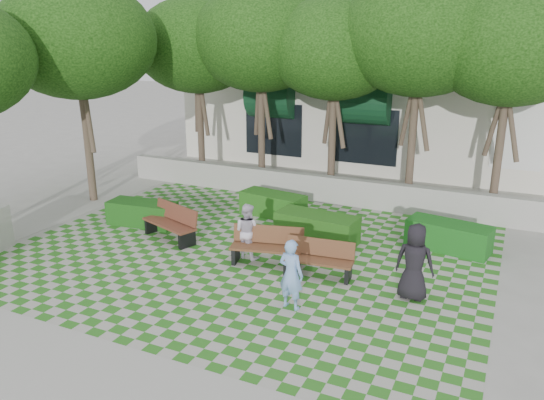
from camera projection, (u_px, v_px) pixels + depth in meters
The scene contains 17 objects.
ground at pixel (227, 269), 12.83m from camera, with size 90.00×90.00×0.00m, color gray.
lawn at pixel (246, 254), 13.70m from camera, with size 12.00×12.00×0.00m, color #2B721E.
sidewalk_south at pixel (86, 377), 8.77m from camera, with size 16.00×2.00×0.01m, color #9E9B93.
sidewalk_west at pixel (43, 216), 16.62m from camera, with size 2.00×12.00×0.01m, color #9E9B93.
retaining_wall at pixel (317, 188), 18.06m from camera, with size 15.00×0.36×0.90m, color #9E9B93.
bench_east at pixel (319, 259), 12.37m from camera, with size 1.68×0.70×0.86m.
bench_mid at pixel (267, 247), 13.03m from camera, with size 1.86×1.00×0.93m.
bench_west at pixel (171, 223), 14.62m from camera, with size 1.92×1.19×0.96m.
hedge_east at pixel (448, 236), 13.91m from camera, with size 2.12×0.85×0.74m, color #154F18.
hedge_midright at pixel (317, 228), 14.46m from camera, with size 2.23×0.89×0.78m, color #1D4D14.
hedge_midleft at pixel (273, 204), 16.58m from camera, with size 2.06×0.82×0.72m, color #1D5115.
hedge_west at pixel (142, 213), 15.77m from camera, with size 2.03×0.81×0.71m, color #154612.
person_blue at pixel (291, 274), 10.79m from camera, with size 0.55×0.36×1.51m, color #7DA6E5.
person_dark at pixel (415, 262), 11.17m from camera, with size 0.82×0.54×1.68m, color black.
person_white at pixel (247, 231), 13.31m from camera, with size 0.69×0.54×1.43m, color silver.
tree_row at pixel (264, 43), 17.21m from camera, with size 17.70×13.40×7.41m.
building at pixel (399, 103), 23.89m from camera, with size 18.00×8.92×5.15m.
Camera 1 is at (5.98, -10.19, 5.39)m, focal length 35.00 mm.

